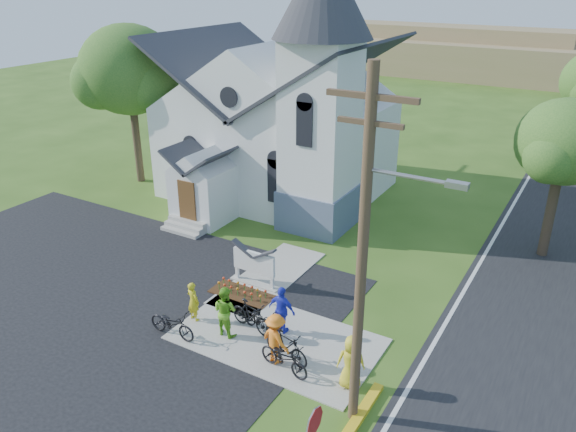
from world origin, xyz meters
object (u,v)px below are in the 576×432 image
Objects in this scene: cyclist_0 at (193,301)px; stop_sign at (314,432)px; bike_2 at (261,321)px; utility_pole at (365,249)px; bike_4 at (284,358)px; cyclist_3 at (276,339)px; church_sign at (254,263)px; cyclist_1 at (225,311)px; cyclist_4 at (351,362)px; bike_3 at (286,346)px; cyclist_2 at (282,310)px; bike_0 at (172,323)px; bike_1 at (251,316)px.

stop_sign is at bearing 161.37° from cyclist_0.
cyclist_0 is 2.61m from bike_2.
utility_pole is 5.29× the size of bike_4.
stop_sign is (0.07, -2.70, -3.62)m from utility_pole.
cyclist_0 is 4.39m from bike_4.
church_sign is at bearing -31.90° from cyclist_3.
cyclist_1 is at bearing 166.15° from utility_pole.
cyclist_1 is 1.07× the size of bike_2.
church_sign is 3.48m from cyclist_1.
cyclist_4 is at bearing -177.44° from cyclist_1.
church_sign is 1.22× the size of bike_3.
cyclist_0 is at bearing 168.16° from utility_pole.
cyclist_4 is at bearing 160.01° from cyclist_2.
cyclist_0 is at bearing 89.08° from bike_4.
bike_3 reaches higher than bike_2.
cyclist_2 reaches higher than cyclist_0.
cyclist_2 is (3.16, 2.14, 0.39)m from bike_0.
cyclist_3 is at bearing -110.76° from bike_1.
cyclist_2 is 2.15m from bike_4.
cyclist_0 is at bearing 1.58° from cyclist_1.
cyclist_3 is 0.99× the size of cyclist_4.
cyclist_3 is (2.31, -0.43, -0.04)m from cyclist_1.
church_sign reaches higher than bike_2.
bike_1 is (-4.90, 2.00, -4.79)m from utility_pole.
cyclist_0 is (-7.06, 1.48, -4.59)m from utility_pole.
church_sign is 3.20m from bike_1.
church_sign is 5.02m from cyclist_3.
utility_pole is at bearing 171.96° from cyclist_1.
cyclist_2 is at bearing 127.68° from stop_sign.
bike_1 is at bearing -34.23° from cyclist_4.
stop_sign reaches higher than bike_4.
cyclist_3 is at bearing 140.56° from bike_3.
bike_0 is at bearing 104.56° from bike_4.
cyclist_4 is at bearing -90.33° from bike_1.
cyclist_1 reaches higher than bike_0.
cyclist_1 reaches higher than cyclist_4.
stop_sign reaches higher than bike_3.
cyclist_2 reaches higher than bike_2.
cyclist_0 is 3.87m from cyclist_3.
church_sign reaches higher than bike_0.
cyclist_1 is at bearing 144.10° from stop_sign.
church_sign is 1.44× the size of cyclist_0.
bike_2 is at bearing -139.04° from cyclist_1.
cyclist_3 is (1.31, -1.14, 0.43)m from bike_2.
cyclist_1 is at bearing -25.36° from cyclist_4.
church_sign is 0.89× the size of stop_sign.
bike_0 is 1.04× the size of cyclist_1.
bike_4 is (-2.09, -0.42, -0.39)m from cyclist_4.
utility_pole is 5.62× the size of cyclist_4.
cyclist_2 is at bearing 147.94° from utility_pole.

